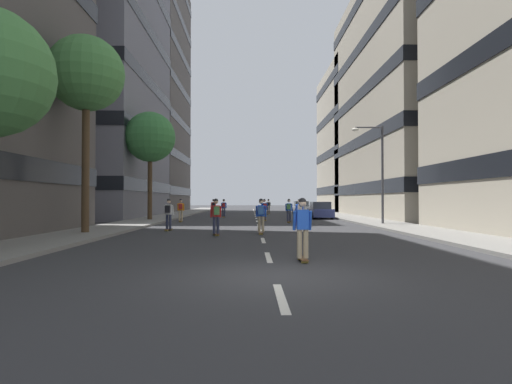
% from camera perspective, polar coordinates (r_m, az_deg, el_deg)
% --- Properties ---
extents(ground_plane, '(168.06, 168.06, 0.00)m').
position_cam_1_polar(ground_plane, '(37.26, 0.03, -3.71)').
color(ground_plane, '#333335').
extents(sidewalk_left, '(3.28, 77.03, 0.14)m').
position_cam_1_polar(sidewalk_left, '(41.54, -12.00, -3.32)').
color(sidewalk_left, gray).
rests_on(sidewalk_left, ground_plane).
extents(sidewalk_right, '(3.28, 77.03, 0.14)m').
position_cam_1_polar(sidewalk_right, '(41.77, 11.85, -3.30)').
color(sidewalk_right, gray).
rests_on(sidewalk_right, ground_plane).
extents(lane_markings, '(0.16, 67.20, 0.01)m').
position_cam_1_polar(lane_markings, '(39.75, -0.02, -3.54)').
color(lane_markings, silver).
rests_on(lane_markings, ground_plane).
extents(building_left_mid, '(17.87, 17.92, 34.87)m').
position_cam_1_polar(building_left_mid, '(46.87, -25.53, 18.75)').
color(building_left_mid, slate).
rests_on(building_left_mid, ground_plane).
extents(building_left_far, '(17.87, 16.87, 33.73)m').
position_cam_1_polar(building_left_far, '(62.36, -18.60, 13.14)').
color(building_left_far, '#4C4744').
rests_on(building_left_far, ground_plane).
extents(building_right_mid, '(17.87, 23.64, 23.20)m').
position_cam_1_polar(building_right_mid, '(45.70, 25.25, 11.64)').
color(building_right_mid, '#B2A893').
rests_on(building_right_mid, ground_plane).
extents(building_right_far, '(17.87, 16.20, 19.94)m').
position_cam_1_polar(building_right_far, '(61.38, 18.01, 6.80)').
color(building_right_far, '#BCB29E').
rests_on(building_right_far, ground_plane).
extents(parked_car_near, '(1.82, 4.40, 1.52)m').
position_cam_1_polar(parked_car_near, '(37.22, 8.95, -2.62)').
color(parked_car_near, navy).
rests_on(parked_car_near, ground_plane).
extents(parked_car_mid, '(1.82, 4.40, 1.52)m').
position_cam_1_polar(parked_car_mid, '(50.78, 6.32, -2.20)').
color(parked_car_mid, '#B2B7BF').
rests_on(parked_car_mid, ground_plane).
extents(street_tree_near, '(3.66, 3.66, 9.61)m').
position_cam_1_polar(street_tree_near, '(22.39, -22.65, 14.88)').
color(street_tree_near, '#4C3823').
rests_on(street_tree_near, sidewalk_left).
extents(street_tree_mid, '(4.02, 4.02, 8.62)m').
position_cam_1_polar(street_tree_mid, '(34.07, -14.59, 7.39)').
color(street_tree_mid, '#4C3823').
rests_on(street_tree_mid, sidewalk_left).
extents(streetlamp_right, '(2.13, 0.30, 6.50)m').
position_cam_1_polar(streetlamp_right, '(28.36, 16.56, 3.86)').
color(streetlamp_right, '#3F3F44').
rests_on(streetlamp_right, sidewalk_right).
extents(skater_0, '(0.57, 0.92, 1.78)m').
position_cam_1_polar(skater_0, '(44.35, -5.98, -1.97)').
color(skater_0, brown).
rests_on(skater_0, ground_plane).
extents(skater_1, '(0.54, 0.91, 1.78)m').
position_cam_1_polar(skater_1, '(20.30, 0.71, -3.07)').
color(skater_1, brown).
rests_on(skater_1, ground_plane).
extents(skater_2, '(0.56, 0.92, 1.78)m').
position_cam_1_polar(skater_2, '(47.58, 1.76, -1.91)').
color(skater_2, brown).
rests_on(skater_2, ground_plane).
extents(skater_3, '(0.56, 0.92, 1.78)m').
position_cam_1_polar(skater_3, '(33.07, 1.19, -2.29)').
color(skater_3, brown).
rests_on(skater_3, ground_plane).
extents(skater_4, '(0.56, 0.92, 1.78)m').
position_cam_1_polar(skater_4, '(30.49, 4.62, -2.39)').
color(skater_4, brown).
rests_on(skater_4, ground_plane).
extents(skater_5, '(0.54, 0.91, 1.78)m').
position_cam_1_polar(skater_5, '(26.24, 6.11, -2.61)').
color(skater_5, brown).
rests_on(skater_5, ground_plane).
extents(skater_6, '(0.54, 0.91, 1.78)m').
position_cam_1_polar(skater_6, '(11.48, 6.53, -4.77)').
color(skater_6, brown).
rests_on(skater_6, ground_plane).
extents(skater_7, '(0.54, 0.91, 1.78)m').
position_cam_1_polar(skater_7, '(31.83, -10.49, -2.32)').
color(skater_7, brown).
rests_on(skater_7, ground_plane).
extents(skater_8, '(0.56, 0.92, 1.78)m').
position_cam_1_polar(skater_8, '(23.04, -12.14, -2.81)').
color(skater_8, brown).
rests_on(skater_8, ground_plane).
extents(skater_9, '(0.57, 0.92, 1.78)m').
position_cam_1_polar(skater_9, '(19.66, -5.61, -3.13)').
color(skater_9, brown).
rests_on(skater_9, ground_plane).
extents(skater_10, '(0.54, 0.90, 1.78)m').
position_cam_1_polar(skater_10, '(39.60, -4.53, -2.08)').
color(skater_10, brown).
rests_on(skater_10, ground_plane).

